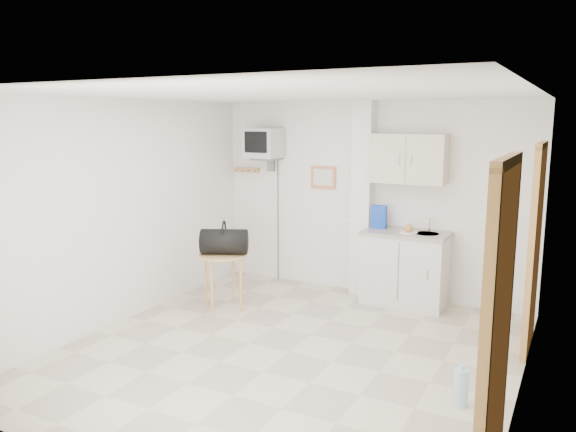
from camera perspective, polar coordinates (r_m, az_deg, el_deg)
The scene contains 7 objects.
ground at distance 5.71m, azimuth 0.08°, elevation -13.66°, with size 4.50×4.50×0.00m, color beige.
room_envelope at distance 5.26m, azimuth 2.85°, elevation 1.75°, with size 4.24×4.54×2.55m.
kitchenette at distance 7.05m, azimuth 11.88°, elevation -2.43°, with size 1.03×0.58×2.10m.
crt_television at distance 7.72m, azimuth -2.46°, elevation 7.31°, with size 0.44×0.45×2.15m.
round_table at distance 6.79m, azimuth -6.65°, elevation -4.66°, with size 0.57×0.57×0.69m.
duffel_bag at distance 6.71m, azimuth -6.50°, elevation -2.58°, with size 0.62×0.50×0.41m.
water_bottle at distance 4.90m, azimuth 17.17°, elevation -16.30°, with size 0.12×0.12×0.35m.
Camera 1 is at (2.44, -4.63, 2.28)m, focal length 35.00 mm.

